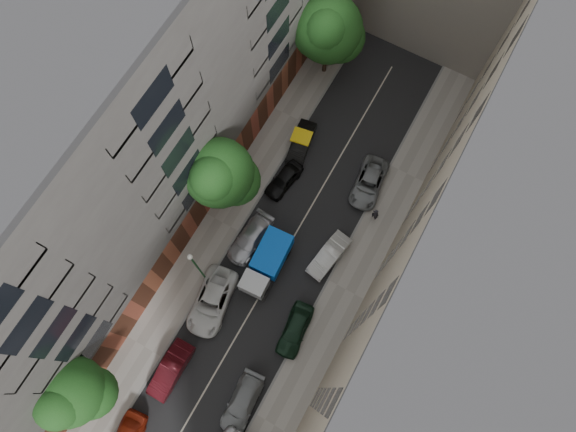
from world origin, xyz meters
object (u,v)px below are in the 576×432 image
Objects in this scene: car_left_1 at (170,370)px; car_right_4 at (369,183)px; tarp_truck at (267,263)px; car_left_4 at (284,180)px; car_left_2 at (212,301)px; car_left_5 at (301,142)px; pedestrian at (375,214)px; car_right_3 at (329,255)px; tree_near at (72,394)px; tree_mid at (220,176)px; lamp_post at (197,266)px; car_left_3 at (250,239)px; tree_far at (329,32)px; car_right_1 at (242,403)px; car_right_2 at (295,330)px.

car_left_1 is 0.92× the size of car_right_4.
tarp_truck is 10.31m from car_left_1.
car_left_2 is at bearing -80.23° from car_left_4.
car_left_5 is 8.58m from pedestrian.
tarp_truck is at bearing -132.23° from car_right_3.
tree_near is 16.66m from tree_mid.
lamp_post is 4.45× the size of pedestrian.
car_left_3 is 17.35m from tree_far.
tarp_truck is at bearing 69.21° from pedestrian.
tree_near is (-9.10, -4.38, 4.90)m from car_right_1.
lamp_post is at bearing -130.56° from car_right_3.
tree_near reaches higher than car_left_5.
car_right_3 is at bearing 87.58° from car_right_2.
lamp_post reaches higher than car_left_2.
car_right_1 is 15.97m from tree_mid.
tree_mid is at bearing 104.78° from lamp_post.
car_left_5 is at bearing 102.47° from car_right_1.
tree_far is (-8.16, 14.74, 4.77)m from car_right_3.
tarp_truck is at bearing 41.36° from lamp_post.
car_left_4 is (-0.14, 11.20, -0.11)m from car_left_2.
car_left_1 is 0.55× the size of tree_near.
car_right_1 is at bearing -81.94° from car_right_3.
car_right_4 reaches higher than car_left_4.
tree_near is (-5.70, -13.83, 4.24)m from tarp_truck.
car_right_4 is 12.67m from tree_mid.
car_right_1 is 28.64m from tree_far.
car_left_5 is 0.57× the size of lamp_post.
car_left_4 is (-2.34, 6.74, -0.67)m from tarp_truck.
car_right_4 is at bearing 99.65° from car_right_3.
pedestrian is (7.75, 0.84, 0.31)m from car_left_4.
tarp_truck is 4.82m from car_right_3.
pedestrian is (1.63, -2.25, 0.29)m from car_right_4.
car_left_1 is 11.20m from car_left_3.
tree_mid reaches higher than tarp_truck.
car_left_2 reaches higher than car_left_4.
car_left_4 is (-0.14, 5.60, -0.03)m from car_left_3.
car_left_2 is 1.33× the size of car_left_5.
car_left_3 is (0.00, 11.20, -0.05)m from car_left_1.
tree_mid reaches higher than lamp_post.
tree_mid reaches higher than car_left_2.
tree_near reaches higher than tarp_truck.
car_left_3 is 11.99m from car_right_1.
tarp_truck is 10.71m from car_left_5.
tarp_truck is 10.07m from car_right_1.
lamp_post is at bearing 127.65° from car_left_2.
tree_near is (-3.36, -20.58, 4.91)m from car_left_4.
car_left_1 is 2.74× the size of pedestrian.
lamp_post is at bearing -75.22° from tree_mid.
car_right_2 is at bearing -32.87° from tree_mid.
car_right_2 is at bearing -67.68° from tree_far.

